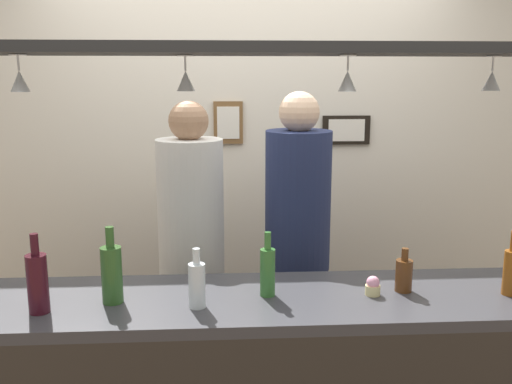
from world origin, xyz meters
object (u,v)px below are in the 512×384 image
(person_right_navy_shirt, at_px, (297,226))
(bottle_soda_clear, at_px, (197,284))
(bottle_beer_green_import, at_px, (268,270))
(picture_frame_lower_pair, at_px, (346,130))
(person_middle_white_patterned_shirt, at_px, (191,233))
(picture_frame_crest, at_px, (228,123))
(bottle_wine_dark_red, at_px, (38,282))
(bottle_beer_amber_tall, at_px, (511,270))
(bottle_champagne_green, at_px, (112,273))
(cupcake, at_px, (373,286))
(bottle_beer_brown_stubby, at_px, (404,274))

(person_right_navy_shirt, xyz_separation_m, bottle_soda_clear, (-0.49, -0.83, 0.01))
(bottle_beer_green_import, xyz_separation_m, picture_frame_lower_pair, (0.61, 1.40, 0.42))
(person_middle_white_patterned_shirt, distance_m, picture_frame_crest, 0.87)
(bottle_soda_clear, bearing_deg, picture_frame_crest, 84.60)
(bottle_soda_clear, relative_size, bottle_wine_dark_red, 0.77)
(bottle_soda_clear, relative_size, bottle_beer_amber_tall, 0.88)
(bottle_soda_clear, bearing_deg, bottle_champagne_green, 168.35)
(person_right_navy_shirt, height_order, bottle_beer_amber_tall, person_right_navy_shirt)
(bottle_beer_green_import, xyz_separation_m, bottle_beer_amber_tall, (0.96, -0.05, -0.00))
(bottle_beer_green_import, bearing_deg, person_right_navy_shirt, 73.47)
(bottle_champagne_green, xyz_separation_m, bottle_wine_dark_red, (-0.25, -0.08, -0.00))
(person_right_navy_shirt, bearing_deg, bottle_beer_green_import, -106.53)
(person_middle_white_patterned_shirt, xyz_separation_m, person_right_navy_shirt, (0.55, -0.00, 0.03))
(bottle_beer_amber_tall, bearing_deg, person_right_navy_shirt, 133.73)
(person_middle_white_patterned_shirt, relative_size, picture_frame_crest, 6.59)
(bottle_soda_clear, xyz_separation_m, bottle_wine_dark_red, (-0.58, -0.01, 0.03))
(bottle_champagne_green, relative_size, bottle_wine_dark_red, 1.00)
(bottle_beer_green_import, bearing_deg, person_middle_white_patterned_shirt, 114.78)
(person_right_navy_shirt, bearing_deg, cupcake, -75.03)
(bottle_beer_green_import, xyz_separation_m, picture_frame_crest, (-0.13, 1.40, 0.47))
(bottle_champagne_green, bearing_deg, bottle_beer_brown_stubby, 2.22)
(person_right_navy_shirt, xyz_separation_m, picture_frame_lower_pair, (0.39, 0.67, 0.44))
(bottle_beer_amber_tall, height_order, picture_frame_lower_pair, picture_frame_lower_pair)
(bottle_soda_clear, distance_m, picture_frame_crest, 1.58)
(person_right_navy_shirt, relative_size, cupcake, 22.53)
(bottle_beer_green_import, height_order, picture_frame_lower_pair, picture_frame_lower_pair)
(person_right_navy_shirt, height_order, bottle_beer_brown_stubby, person_right_navy_shirt)
(bottle_soda_clear, bearing_deg, bottle_beer_amber_tall, 2.37)
(bottle_soda_clear, distance_m, cupcake, 0.70)
(bottle_beer_amber_tall, bearing_deg, bottle_soda_clear, -177.63)
(bottle_beer_amber_tall, relative_size, picture_frame_crest, 1.00)
(cupcake, bearing_deg, bottle_beer_brown_stubby, 13.65)
(bottle_beer_green_import, bearing_deg, bottle_beer_amber_tall, -2.90)
(person_middle_white_patterned_shirt, relative_size, bottle_beer_amber_tall, 6.59)
(person_right_navy_shirt, distance_m, picture_frame_crest, 0.89)
(bottle_soda_clear, xyz_separation_m, bottle_beer_amber_tall, (1.24, 0.05, 0.01))
(person_right_navy_shirt, bearing_deg, bottle_soda_clear, -120.54)
(person_right_navy_shirt, height_order, bottle_wine_dark_red, person_right_navy_shirt)
(person_middle_white_patterned_shirt, bearing_deg, picture_frame_lower_pair, 35.18)
(bottle_beer_amber_tall, bearing_deg, bottle_beer_green_import, 177.10)
(picture_frame_lower_pair, bearing_deg, bottle_soda_clear, -120.47)
(bottle_soda_clear, relative_size, cupcake, 2.95)
(person_middle_white_patterned_shirt, height_order, bottle_wine_dark_red, person_middle_white_patterned_shirt)
(cupcake, bearing_deg, person_right_navy_shirt, 104.97)
(bottle_beer_green_import, relative_size, bottle_soda_clear, 1.13)
(person_middle_white_patterned_shirt, xyz_separation_m, bottle_beer_green_import, (0.34, -0.73, 0.05))
(bottle_soda_clear, distance_m, picture_frame_lower_pair, 1.79)
(bottle_beer_amber_tall, relative_size, picture_frame_lower_pair, 0.87)
(bottle_beer_green_import, xyz_separation_m, bottle_soda_clear, (-0.27, -0.10, -0.01))
(person_middle_white_patterned_shirt, xyz_separation_m, bottle_champagne_green, (-0.26, -0.76, 0.06))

